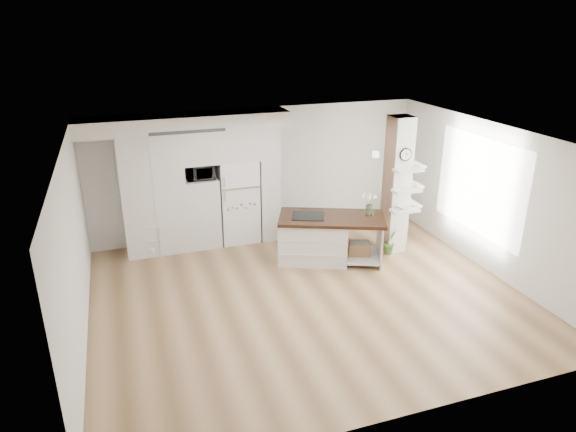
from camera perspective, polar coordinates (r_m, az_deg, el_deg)
name	(u,v)px	position (r m, az deg, el deg)	size (l,w,h in m)	color
floor	(307,296)	(8.79, 2.15, -8.82)	(7.00, 6.00, 0.01)	#A58259
room	(309,192)	(8.02, 2.33, 2.72)	(7.04, 6.04, 2.72)	white
cabinet_wall	(191,175)	(10.27, -10.73, 4.48)	(4.00, 0.71, 2.70)	silver
refrigerator	(238,200)	(10.63, -5.59, 1.76)	(0.78, 0.69, 1.75)	white
column	(402,186)	(10.16, 12.60, 3.25)	(0.69, 0.90, 2.70)	silver
window	(479,186)	(10.10, 20.46, 3.17)	(2.40, 2.40, 0.00)	white
pendant_light	(401,163)	(8.80, 12.44, 5.72)	(0.12, 0.12, 0.10)	white
kitchen_island	(319,237)	(9.85, 3.50, -2.35)	(2.19, 1.63, 1.46)	silver
bookshelf	(148,242)	(10.44, -15.25, -2.80)	(0.56, 0.36, 0.63)	silver
floor_plant_a	(390,242)	(10.35, 11.24, -2.81)	(0.28, 0.23, 0.51)	#406E2C
floor_plant_b	(391,212)	(11.93, 11.42, 0.46)	(0.29, 0.29, 0.51)	#406E2C
microwave	(200,172)	(10.23, -9.75, 4.86)	(0.54, 0.37, 0.30)	#2D2D2D
shelf_plant	(410,174)	(10.38, 13.40, 4.56)	(0.27, 0.23, 0.30)	#406E2C
decor_bowl	(404,208)	(10.05, 12.73, 0.92)	(0.22, 0.22, 0.05)	white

